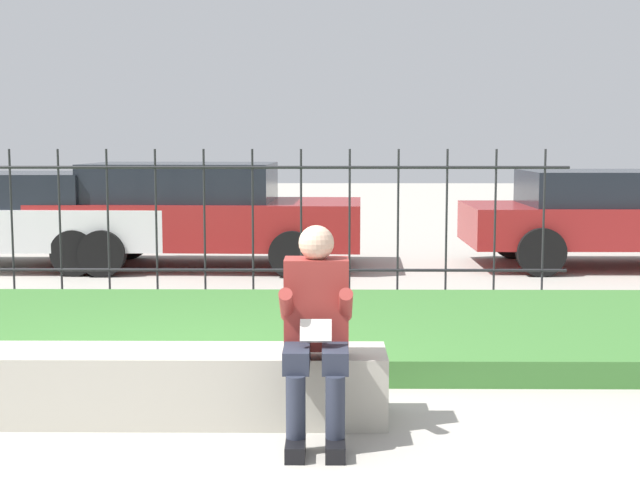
{
  "coord_description": "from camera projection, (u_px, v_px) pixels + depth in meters",
  "views": [
    {
      "loc": [
        1.08,
        -5.4,
        1.75
      ],
      "look_at": [
        1.0,
        3.09,
        0.78
      ],
      "focal_mm": 50.0,
      "sensor_mm": 36.0,
      "label": 1
    }
  ],
  "objects": [
    {
      "name": "stone_bench",
      "position": [
        184.0,
        389.0,
        5.55
      ],
      "size": [
        2.52,
        0.51,
        0.44
      ],
      "color": "#B7B2A3",
      "rests_on": "ground_plane"
    },
    {
      "name": "car_parked_left",
      "position": [
        10.0,
        217.0,
        12.12
      ],
      "size": [
        4.54,
        1.99,
        1.29
      ],
      "rotation": [
        0.0,
        0.0,
        0.02
      ],
      "color": "silver",
      "rests_on": "ground_plane"
    },
    {
      "name": "grass_berm",
      "position": [
        204.0,
        329.0,
        7.74
      ],
      "size": [
        9.33,
        3.0,
        0.2
      ],
      "color": "#3D7533",
      "rests_on": "ground_plane"
    },
    {
      "name": "ground_plane",
      "position": [
        156.0,
        419.0,
        5.57
      ],
      "size": [
        60.0,
        60.0,
        0.0
      ],
      "primitive_type": "plane",
      "color": "#A8A399"
    },
    {
      "name": "car_parked_center",
      "position": [
        192.0,
        213.0,
        12.15
      ],
      "size": [
        4.57,
        2.09,
        1.42
      ],
      "rotation": [
        0.0,
        0.0,
        -0.04
      ],
      "color": "maroon",
      "rests_on": "ground_plane"
    },
    {
      "name": "iron_fence",
      "position": [
        229.0,
        222.0,
        9.62
      ],
      "size": [
        7.33,
        0.03,
        1.64
      ],
      "color": "#232326",
      "rests_on": "ground_plane"
    },
    {
      "name": "person_seated_reader",
      "position": [
        316.0,
        323.0,
        5.2
      ],
      "size": [
        0.42,
        0.73,
        1.24
      ],
      "color": "black",
      "rests_on": "ground_plane"
    },
    {
      "name": "car_parked_right",
      "position": [
        620.0,
        215.0,
        12.16
      ],
      "size": [
        4.29,
        1.95,
        1.32
      ],
      "rotation": [
        0.0,
        0.0,
        0.0
      ],
      "color": "maroon",
      "rests_on": "ground_plane"
    }
  ]
}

